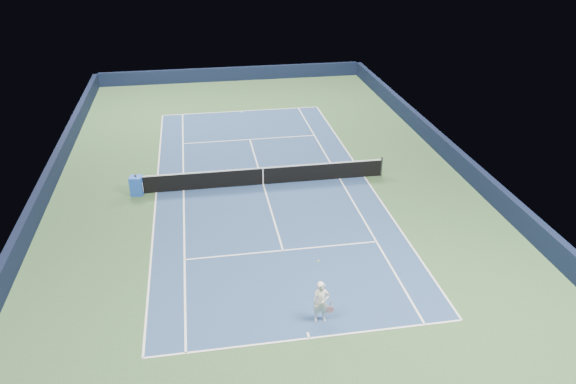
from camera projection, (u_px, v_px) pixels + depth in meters
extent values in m
plane|color=#31512C|center=(263.00, 184.00, 29.34)|extent=(40.00, 40.00, 0.00)
cube|color=black|center=(232.00, 74.00, 46.47)|extent=(22.00, 0.35, 1.10)
cube|color=black|center=(459.00, 161.00, 30.72)|extent=(0.35, 40.00, 1.10)
cube|color=black|center=(44.00, 191.00, 27.45)|extent=(0.35, 40.00, 1.10)
cube|color=navy|center=(263.00, 184.00, 29.33)|extent=(10.97, 23.77, 0.01)
cube|color=white|center=(241.00, 111.00, 39.76)|extent=(10.97, 0.08, 0.00)
cube|color=white|center=(309.00, 338.00, 18.91)|extent=(10.97, 0.08, 0.00)
cube|color=white|center=(364.00, 177.00, 30.16)|extent=(0.08, 23.77, 0.00)
cube|color=white|center=(156.00, 192.00, 28.50)|extent=(0.08, 23.77, 0.00)
cube|color=white|center=(340.00, 178.00, 29.95)|extent=(0.08, 23.77, 0.00)
cube|color=white|center=(184.00, 190.00, 28.71)|extent=(0.08, 23.77, 0.00)
cube|color=white|center=(250.00, 139.00, 34.94)|extent=(8.23, 0.08, 0.00)
cube|color=white|center=(283.00, 250.00, 23.72)|extent=(8.23, 0.08, 0.00)
cube|color=white|center=(263.00, 184.00, 29.33)|extent=(0.08, 12.80, 0.00)
cube|color=white|center=(242.00, 112.00, 39.62)|extent=(0.08, 0.30, 0.00)
cube|color=white|center=(308.00, 335.00, 19.04)|extent=(0.08, 0.30, 0.00)
cylinder|color=black|center=(137.00, 184.00, 28.13)|extent=(0.10, 0.10, 1.07)
cylinder|color=black|center=(381.00, 167.00, 30.06)|extent=(0.10, 0.10, 1.07)
cube|color=black|center=(263.00, 177.00, 29.13)|extent=(12.80, 0.03, 0.91)
cube|color=white|center=(263.00, 168.00, 28.91)|extent=(12.80, 0.04, 0.06)
cube|color=white|center=(263.00, 177.00, 29.13)|extent=(0.05, 0.04, 0.91)
cube|color=blue|center=(137.00, 186.00, 28.11)|extent=(0.68, 0.64, 0.98)
cube|color=silver|center=(143.00, 186.00, 28.17)|extent=(0.07, 0.44, 0.44)
imported|color=white|center=(321.00, 302.00, 19.38)|extent=(0.59, 0.40, 1.59)
cylinder|color=#CD859C|center=(330.00, 304.00, 19.43)|extent=(0.03, 0.03, 0.26)
cylinder|color=black|center=(330.00, 310.00, 19.54)|extent=(0.26, 0.02, 0.26)
cylinder|color=#C78191|center=(330.00, 310.00, 19.54)|extent=(0.28, 0.03, 0.28)
sphere|color=#D3F233|center=(318.00, 261.00, 19.81)|extent=(0.07, 0.07, 0.07)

